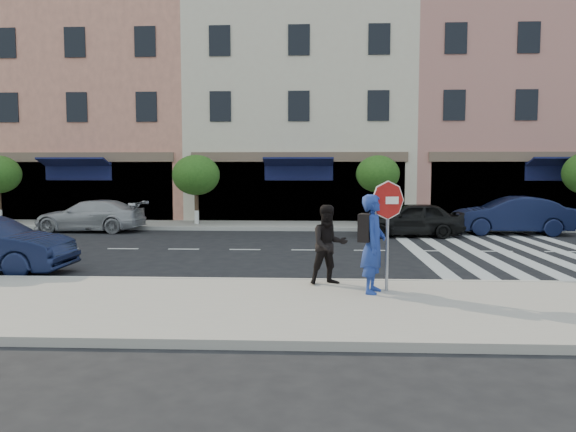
% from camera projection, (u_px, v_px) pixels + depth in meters
% --- Properties ---
extents(ground, '(120.00, 120.00, 0.00)m').
position_uv_depth(ground, '(305.00, 273.00, 14.02)').
color(ground, black).
rests_on(ground, ground).
extents(sidewalk_near, '(60.00, 4.50, 0.15)m').
position_uv_depth(sidewalk_near, '(301.00, 307.00, 10.28)').
color(sidewalk_near, gray).
rests_on(sidewalk_near, ground).
extents(sidewalk_far, '(60.00, 3.00, 0.15)m').
position_uv_depth(sidewalk_far, '(309.00, 226.00, 24.96)').
color(sidewalk_far, gray).
rests_on(sidewalk_far, ground).
extents(building_west_mid, '(10.00, 9.00, 14.00)m').
position_uv_depth(building_west_mid, '(111.00, 88.00, 30.86)').
color(building_west_mid, tan).
rests_on(building_west_mid, ground).
extents(building_centre, '(11.00, 9.00, 11.00)m').
position_uv_depth(building_centre, '(301.00, 115.00, 30.50)').
color(building_centre, beige).
rests_on(building_centre, ground).
extents(building_east_mid, '(13.00, 9.00, 13.00)m').
position_uv_depth(building_east_mid, '(526.00, 95.00, 29.86)').
color(building_east_mid, '#AE7368').
rests_on(building_east_mid, ground).
extents(street_tree_wb, '(2.10, 2.10, 3.06)m').
position_uv_depth(street_tree_wb, '(196.00, 175.00, 24.81)').
color(street_tree_wb, '#473323').
rests_on(street_tree_wb, sidewalk_far).
extents(street_tree_c, '(1.90, 1.90, 3.04)m').
position_uv_depth(street_tree_c, '(378.00, 174.00, 24.43)').
color(street_tree_c, '#473323').
rests_on(street_tree_c, sidewalk_far).
extents(stop_sign, '(0.78, 0.14, 2.23)m').
position_uv_depth(stop_sign, '(388.00, 210.00, 11.19)').
color(stop_sign, gray).
rests_on(stop_sign, sidewalk_near).
extents(photographer, '(0.65, 0.82, 1.96)m').
position_uv_depth(photographer, '(373.00, 244.00, 11.09)').
color(photographer, navy).
rests_on(photographer, sidewalk_near).
extents(walker, '(0.98, 0.86, 1.70)m').
position_uv_depth(walker, '(329.00, 245.00, 11.92)').
color(walker, black).
rests_on(walker, sidewalk_near).
extents(car_far_left, '(4.60, 2.06, 1.31)m').
position_uv_depth(car_far_left, '(90.00, 216.00, 23.24)').
color(car_far_left, '#9D9EA2').
rests_on(car_far_left, ground).
extents(car_far_mid, '(3.94, 1.61, 1.34)m').
position_uv_depth(car_far_mid, '(411.00, 219.00, 21.50)').
color(car_far_mid, black).
rests_on(car_far_mid, ground).
extents(car_far_right, '(4.66, 1.88, 1.50)m').
position_uv_depth(car_far_right, '(511.00, 215.00, 22.26)').
color(car_far_right, black).
rests_on(car_far_right, ground).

